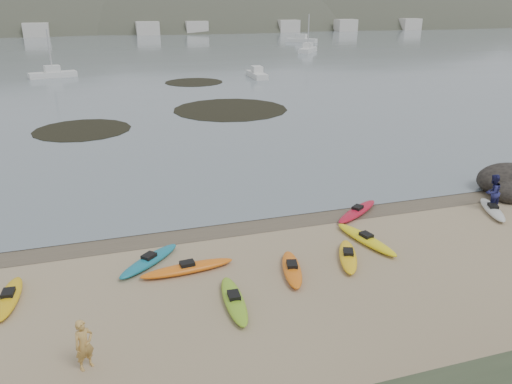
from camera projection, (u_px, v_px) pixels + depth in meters
name	position (u px, v px, depth m)	size (l,w,h in m)	color
ground	(256.00, 221.00, 24.34)	(600.00, 600.00, 0.00)	tan
wet_sand	(258.00, 223.00, 24.07)	(60.00, 60.00, 0.00)	brown
water	(103.00, 19.00, 291.63)	(1200.00, 1200.00, 0.00)	slate
kayaks	(285.00, 252.00, 20.92)	(23.56, 8.78, 0.34)	#84BC25
person_west	(84.00, 345.00, 14.32)	(0.58, 0.38, 1.60)	tan
person_east	(492.00, 192.00, 25.29)	(0.93, 0.72, 1.90)	navy
kelp_mats	(189.00, 106.00, 50.91)	(23.38, 30.53, 0.04)	black
moored_boats	(141.00, 51.00, 101.42)	(92.63, 63.11, 1.30)	silver
far_hills	(209.00, 66.00, 213.83)	(550.00, 135.00, 80.00)	#384235
far_town	(135.00, 28.00, 154.48)	(199.00, 5.00, 4.00)	beige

